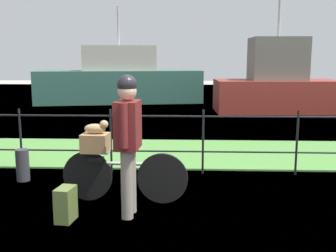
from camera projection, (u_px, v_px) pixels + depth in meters
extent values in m
plane|color=#B2ADA3|center=(210.00, 224.00, 4.53)|extent=(60.00, 60.00, 0.00)
cube|color=#569342|center=(200.00, 153.00, 7.87)|extent=(27.00, 2.40, 0.03)
plane|color=slate|center=(193.00, 111.00, 14.22)|extent=(30.00, 30.00, 0.00)
cylinder|color=black|center=(21.00, 140.00, 6.55)|extent=(0.04, 0.04, 1.05)
cylinder|color=black|center=(111.00, 141.00, 6.49)|extent=(0.04, 0.04, 1.05)
cylinder|color=black|center=(203.00, 142.00, 6.42)|extent=(0.04, 0.04, 1.05)
cylinder|color=black|center=(297.00, 143.00, 6.36)|extent=(0.04, 0.04, 1.05)
cylinder|color=black|center=(203.00, 152.00, 6.45)|extent=(18.00, 0.03, 0.03)
cylinder|color=black|center=(203.00, 116.00, 6.35)|extent=(18.00, 0.03, 0.03)
cylinder|color=black|center=(163.00, 178.00, 5.14)|extent=(0.66, 0.09, 0.66)
cylinder|color=black|center=(88.00, 176.00, 5.25)|extent=(0.66, 0.09, 0.66)
cylinder|color=#BCB7B2|center=(124.00, 164.00, 5.16)|extent=(0.78, 0.10, 0.04)
cube|color=black|center=(96.00, 159.00, 5.19)|extent=(0.21, 0.10, 0.06)
cube|color=slate|center=(96.00, 152.00, 5.18)|extent=(0.37, 0.18, 0.02)
cube|color=#A87F51|center=(95.00, 143.00, 5.16)|extent=(0.36, 0.31, 0.24)
ellipsoid|color=tan|center=(95.00, 129.00, 5.13)|extent=(0.29, 0.16, 0.13)
sphere|color=tan|center=(104.00, 124.00, 5.10)|extent=(0.11, 0.11, 0.11)
cylinder|color=gray|center=(130.00, 180.00, 4.82)|extent=(0.14, 0.14, 0.82)
cylinder|color=gray|center=(127.00, 185.00, 4.62)|extent=(0.14, 0.14, 0.82)
cube|color=maroon|center=(128.00, 125.00, 4.61)|extent=(0.29, 0.42, 0.56)
cylinder|color=maroon|center=(132.00, 120.00, 4.82)|extent=(0.10, 0.10, 0.50)
cylinder|color=maroon|center=(124.00, 126.00, 4.39)|extent=(0.10, 0.10, 0.50)
sphere|color=tan|center=(127.00, 91.00, 4.54)|extent=(0.22, 0.22, 0.22)
sphere|color=black|center=(127.00, 85.00, 4.53)|extent=(0.23, 0.23, 0.23)
cube|color=olive|center=(66.00, 204.00, 4.58)|extent=(0.21, 0.30, 0.40)
cylinder|color=#38383D|center=(23.00, 165.00, 6.10)|extent=(0.20, 0.20, 0.49)
cube|color=#9E3328|center=(276.00, 96.00, 14.05)|extent=(4.31, 2.13, 1.12)
cube|color=slate|center=(277.00, 59.00, 13.84)|extent=(1.91, 1.45, 1.47)
cylinder|color=#B2B2B2|center=(280.00, 13.00, 13.58)|extent=(0.10, 0.10, 1.60)
cube|color=#336656|center=(120.00, 87.00, 16.94)|extent=(7.13, 3.05, 1.36)
cube|color=#B7B2A8|center=(119.00, 58.00, 16.74)|extent=(3.22, 1.80, 1.04)
cylinder|color=#B2B2B2|center=(118.00, 26.00, 16.52)|extent=(0.10, 0.10, 1.60)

